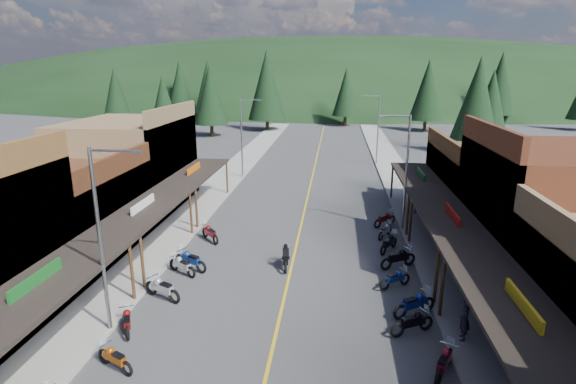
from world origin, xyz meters
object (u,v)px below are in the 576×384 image
(pine_3, at_px, (346,92))
(streetlight_0, at_px, (103,234))
(bike_east_4, at_px, (444,361))
(bike_east_5, at_px, (412,321))
(pine_8, at_px, (164,104))
(streetlight_2, at_px, (404,168))
(pine_7, at_px, (180,85))
(pine_5, at_px, (500,83))
(pine_4, at_px, (428,90))
(bike_east_6, at_px, (415,303))
(pedestrian_east_a, at_px, (464,319))
(bike_west_4, at_px, (115,357))
(bike_east_10, at_px, (385,230))
(bike_east_8, at_px, (398,257))
(bike_west_7, at_px, (182,264))
(rider_on_bike, at_px, (286,258))
(shop_west_2, at_px, (63,214))
(pedestrian_east_b, at_px, (416,201))
(shop_west_3, at_px, (131,165))
(shop_east_2, at_px, (553,214))
(pine_0, at_px, (116,92))
(bike_west_5, at_px, (127,320))
(bike_east_11, at_px, (385,218))
(shop_east_3, at_px, (490,186))
(bike_west_8, at_px, (190,259))
(pine_11, at_px, (477,98))
(bike_west_9, at_px, (210,232))
(pine_2, at_px, (267,85))
(bike_east_7, at_px, (395,278))
(streetlight_3, at_px, (377,126))
(streetlight_1, at_px, (243,135))
(pine_1, at_px, (208,86))
(bike_east_9, at_px, (389,242))
(pine_9, at_px, (491,101))
(bike_west_6, at_px, (162,287))
(pine_10, at_px, (210,94))

(pine_3, bearing_deg, streetlight_0, -98.65)
(bike_east_4, xyz_separation_m, bike_east_5, (-0.73, 2.60, 0.00))
(bike_east_5, bearing_deg, pine_8, -176.29)
(streetlight_2, height_order, pine_7, pine_7)
(pine_5, bearing_deg, bike_east_4, -109.11)
(pine_4, xyz_separation_m, bike_east_6, (-11.92, -63.32, -6.59))
(pedestrian_east_a, bearing_deg, bike_west_4, -70.08)
(bike_east_10, bearing_deg, bike_east_8, -56.90)
(bike_west_7, relative_size, bike_east_10, 1.10)
(rider_on_bike, distance_m, pedestrian_east_a, 10.24)
(shop_west_2, distance_m, bike_east_10, 20.18)
(pedestrian_east_b, bearing_deg, shop_west_3, -13.73)
(shop_east_2, relative_size, pedestrian_east_b, 6.01)
(pine_0, relative_size, bike_west_5, 5.77)
(bike_east_11, height_order, pedestrian_east_a, pedestrian_east_a)
(shop_east_3, height_order, bike_east_5, shop_east_3)
(shop_east_2, xyz_separation_m, pine_8, (-35.78, 38.30, 2.46))
(shop_east_3, distance_m, bike_east_8, 12.42)
(shop_east_2, relative_size, bike_east_5, 5.30)
(streetlight_2, height_order, bike_west_8, streetlight_2)
(shop_east_3, height_order, pine_11, pine_11)
(bike_west_8, height_order, bike_west_9, bike_west_8)
(pine_5, distance_m, bike_east_4, 84.37)
(bike_east_8, distance_m, bike_east_11, 6.95)
(pine_2, xyz_separation_m, bike_east_7, (15.54, -58.64, -7.45))
(streetlight_0, xyz_separation_m, pine_7, (-25.05, 82.00, 2.78))
(pine_11, distance_m, bike_east_7, 41.79)
(streetlight_3, height_order, bike_west_5, streetlight_3)
(pine_8, bearing_deg, bike_east_7, -55.88)
(shop_east_2, distance_m, shop_east_3, 9.65)
(streetlight_0, bearing_deg, bike_east_7, 23.21)
(shop_west_2, distance_m, shop_east_3, 29.13)
(bike_east_6, bearing_deg, shop_west_3, -157.67)
(bike_east_7, bearing_deg, streetlight_0, -100.75)
(streetlight_1, relative_size, pine_7, 0.64)
(shop_east_3, xyz_separation_m, pine_1, (-37.75, 58.70, 4.70))
(bike_east_5, distance_m, bike_east_7, 4.18)
(rider_on_bike, bearing_deg, bike_east_7, -21.02)
(pine_4, bearing_deg, shop_east_3, -94.98)
(bike_west_4, xyz_separation_m, rider_on_bike, (5.38, 9.53, 0.08))
(bike_east_9, bearing_deg, shop_east_3, 72.73)
(bike_west_7, distance_m, rider_on_bike, 5.74)
(shop_east_3, distance_m, pine_9, 35.43)
(bike_east_4, xyz_separation_m, bike_east_7, (-0.95, 6.77, -0.04))
(pine_3, relative_size, pedestrian_east_b, 6.06)
(streetlight_3, bearing_deg, pine_2, 121.19)
(pine_4, bearing_deg, streetlight_1, -123.29)
(pine_9, height_order, bike_west_6, pine_9)
(pine_10, relative_size, bike_east_5, 5.64)
(bike_west_8, height_order, rider_on_bike, rider_on_bike)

